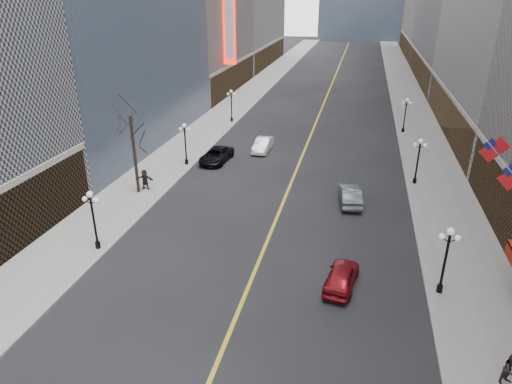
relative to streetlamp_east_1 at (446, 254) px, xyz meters
The scene contains 18 objects.
sidewalk_east 40.16m from the streetlamp_east_1, 86.85° to the left, with size 6.00×230.00×0.15m, color gray.
sidewalk_west 47.68m from the streetlamp_east_1, 122.82° to the left, with size 6.00×230.00×0.15m, color gray.
lane_line 51.45m from the streetlamp_east_1, 103.28° to the left, with size 0.25×200.00×0.02m, color gold.
streetlamp_east_1 is the anchor object (origin of this frame).
streetlamp_east_2 18.00m from the streetlamp_east_1, 90.00° to the left, with size 1.26×0.44×4.52m.
streetlamp_east_3 36.00m from the streetlamp_east_1, 90.00° to the left, with size 1.26×0.44×4.52m.
streetlamp_west_1 23.60m from the streetlamp_east_1, behind, with size 1.26×0.44×4.52m.
streetlamp_west_2 29.68m from the streetlamp_east_1, 142.67° to the left, with size 1.26×0.44×4.52m.
streetlamp_west_3 43.05m from the streetlamp_east_1, 123.25° to the left, with size 1.26×0.44×4.52m.
flag_5 8.98m from the streetlamp_east_1, 63.36° to the left, with size 2.87×0.12×2.87m.
theatre_marquee 57.87m from the streetlamp_east_1, 118.97° to the left, with size 2.00×0.55×12.00m.
tree_west_far 27.41m from the streetlamp_east_1, 158.43° to the left, with size 3.60×3.60×7.92m.
car_nb_mid 29.70m from the streetlamp_east_1, 124.03° to the left, with size 1.64×4.70×1.55m, color white.
car_nb_far 28.82m from the streetlamp_east_1, 136.37° to the left, with size 2.51×5.44×1.51m, color black.
car_sb_mid 6.43m from the streetlamp_east_1, behind, with size 1.79×4.44×1.51m, color maroon.
car_sb_far 13.74m from the streetlamp_east_1, 116.21° to the left, with size 1.71×4.89×1.61m, color #54595C.
ped_east_walk 7.49m from the streetlamp_east_1, 72.28° to the right, with size 0.80×0.44×1.66m, color black.
ped_west_far 27.24m from the streetlamp_east_1, 156.67° to the left, with size 1.80×0.52×1.94m, color black.
Camera 1 is at (5.90, 4.53, 17.42)m, focal length 32.00 mm.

